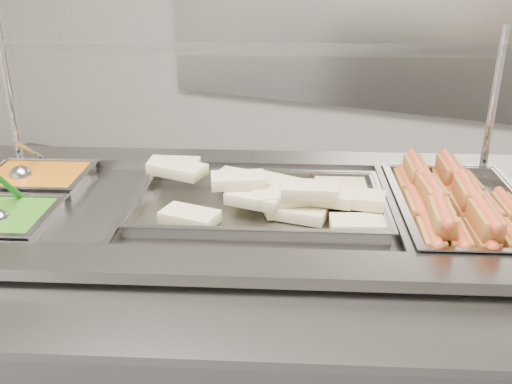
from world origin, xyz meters
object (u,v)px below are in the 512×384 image
at_px(pan_hotdogs, 460,217).
at_px(serving_spoon, 2,213).
at_px(steam_counter, 240,329).
at_px(pan_wraps, 260,208).
at_px(ladle, 22,174).
at_px(sneeze_guard, 243,55).

xyz_separation_m(pan_hotdogs, serving_spoon, (-1.06, -0.55, 0.05)).
bearing_deg(pan_hotdogs, steam_counter, -159.61).
distance_m(pan_hotdogs, serving_spoon, 1.20).
relative_size(pan_wraps, serving_spoon, 4.72).
bearing_deg(ladle, pan_wraps, 10.45).
distance_m(steam_counter, serving_spoon, 0.75).
height_order(steam_counter, pan_wraps, pan_wraps).
relative_size(pan_hotdogs, serving_spoon, 3.85).
distance_m(pan_wraps, serving_spoon, 0.66).
height_order(pan_hotdogs, serving_spoon, serving_spoon).
bearing_deg(sneeze_guard, pan_hotdogs, 1.11).
height_order(sneeze_guard, pan_wraps, sneeze_guard).
xyz_separation_m(steam_counter, pan_hotdogs, (0.56, 0.21, 0.39)).
height_order(pan_hotdogs, ladle, ladle).
bearing_deg(pan_wraps, steam_counter, -159.61).
relative_size(pan_wraps, ladle, 4.19).
bearing_deg(ladle, serving_spoon, -55.60).
bearing_deg(ladle, sneeze_guard, 27.71).
xyz_separation_m(steam_counter, sneeze_guard, (-0.07, 0.20, 0.78)).
bearing_deg(sneeze_guard, serving_spoon, -128.68).
bearing_deg(pan_hotdogs, pan_wraps, -159.61).
xyz_separation_m(pan_wraps, serving_spoon, (-0.56, -0.36, 0.03)).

